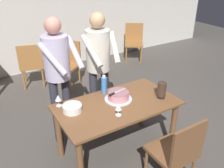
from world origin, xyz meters
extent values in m
plane|color=#4C4742|center=(0.00, 0.00, 0.00)|extent=(14.00, 14.00, 0.00)
cube|color=beige|center=(0.00, 3.30, 1.35)|extent=(10.00, 0.12, 2.70)
cube|color=brown|center=(0.00, 0.00, 0.73)|extent=(1.46, 0.80, 0.03)
cylinder|color=brown|center=(-0.65, -0.32, 0.36)|extent=(0.07, 0.07, 0.72)
cylinder|color=brown|center=(0.65, -0.32, 0.36)|extent=(0.07, 0.07, 0.72)
cylinder|color=brown|center=(-0.65, 0.32, 0.36)|extent=(0.07, 0.07, 0.72)
cylinder|color=brown|center=(0.65, 0.32, 0.36)|extent=(0.07, 0.07, 0.72)
cylinder|color=silver|center=(0.07, 0.08, 0.76)|extent=(0.34, 0.34, 0.01)
cylinder|color=#D18C93|center=(0.07, 0.08, 0.81)|extent=(0.26, 0.26, 0.09)
cylinder|color=#926267|center=(0.07, 0.08, 0.86)|extent=(0.25, 0.25, 0.01)
cube|color=silver|center=(0.09, 0.08, 0.87)|extent=(0.20, 0.06, 0.00)
cube|color=black|center=(-0.04, 0.06, 0.87)|extent=(0.08, 0.04, 0.02)
cylinder|color=white|center=(-0.52, 0.13, 0.76)|extent=(0.22, 0.22, 0.01)
cylinder|color=white|center=(-0.52, 0.13, 0.77)|extent=(0.22, 0.22, 0.01)
cylinder|color=white|center=(-0.52, 0.13, 0.78)|extent=(0.22, 0.22, 0.01)
cylinder|color=white|center=(-0.52, 0.13, 0.79)|extent=(0.22, 0.22, 0.01)
cylinder|color=white|center=(-0.52, 0.13, 0.80)|extent=(0.22, 0.22, 0.01)
cylinder|color=white|center=(-0.52, 0.13, 0.81)|extent=(0.22, 0.22, 0.01)
cylinder|color=white|center=(-0.52, 0.13, 0.81)|extent=(0.22, 0.22, 0.01)
cylinder|color=white|center=(-0.52, 0.13, 0.82)|extent=(0.22, 0.22, 0.01)
cylinder|color=silver|center=(-0.11, -0.21, 0.75)|extent=(0.07, 0.07, 0.00)
cylinder|color=silver|center=(-0.11, -0.21, 0.79)|extent=(0.01, 0.01, 0.07)
cone|color=silver|center=(-0.11, -0.21, 0.86)|extent=(0.08, 0.08, 0.07)
cylinder|color=silver|center=(-0.61, 0.32, 0.75)|extent=(0.07, 0.07, 0.00)
cylinder|color=silver|center=(-0.61, 0.32, 0.79)|extent=(0.01, 0.01, 0.07)
cone|color=silver|center=(-0.61, 0.32, 0.86)|extent=(0.08, 0.08, 0.07)
cylinder|color=#387AC6|center=(0.00, 0.32, 0.86)|extent=(0.07, 0.07, 0.22)
cylinder|color=silver|center=(0.00, 0.32, 0.98)|extent=(0.04, 0.04, 0.03)
cylinder|color=black|center=(0.55, -0.15, 0.77)|extent=(0.10, 0.10, 0.03)
cylinder|color=#3F2D23|center=(0.55, -0.15, 0.87)|extent=(0.11, 0.11, 0.18)
cylinder|color=#2D2D38|center=(0.17, 0.61, 0.47)|extent=(0.11, 0.11, 0.95)
cylinder|color=#2D2D38|center=(0.00, 0.63, 0.47)|extent=(0.11, 0.11, 0.95)
cylinder|color=beige|center=(0.08, 0.62, 1.23)|extent=(0.32, 0.32, 0.55)
sphere|color=tan|center=(0.08, 0.62, 1.62)|extent=(0.20, 0.20, 0.20)
cylinder|color=beige|center=(0.22, 0.42, 1.30)|extent=(0.20, 0.42, 0.34)
cylinder|color=beige|center=(-0.09, 0.45, 1.30)|extent=(0.11, 0.42, 0.34)
cylinder|color=#2D2D38|center=(-0.39, 0.67, 0.47)|extent=(0.11, 0.11, 0.95)
cylinder|color=#2D2D38|center=(-0.57, 0.63, 0.47)|extent=(0.11, 0.11, 0.95)
cylinder|color=#B7ADC6|center=(-0.48, 0.65, 1.23)|extent=(0.32, 0.32, 0.55)
sphere|color=tan|center=(-0.48, 0.65, 1.62)|extent=(0.20, 0.20, 0.20)
cylinder|color=#B7ADC6|center=(-0.29, 0.51, 1.30)|extent=(0.07, 0.42, 0.34)
cylinder|color=#B7ADC6|center=(-0.59, 0.44, 1.30)|extent=(0.24, 0.41, 0.34)
cube|color=brown|center=(0.26, -0.70, 0.43)|extent=(0.44, 0.44, 0.04)
cylinder|color=brown|center=(0.07, -0.52, 0.21)|extent=(0.04, 0.04, 0.41)
cylinder|color=brown|center=(0.44, -0.52, 0.21)|extent=(0.04, 0.04, 0.41)
cube|color=brown|center=(0.26, -0.90, 0.68)|extent=(0.44, 0.03, 0.45)
cube|color=#9E6633|center=(2.14, 2.61, 0.43)|extent=(0.61, 0.61, 0.04)
cylinder|color=#9E6633|center=(2.19, 2.36, 0.21)|extent=(0.04, 0.04, 0.41)
cylinder|color=#9E6633|center=(1.89, 2.56, 0.21)|extent=(0.04, 0.04, 0.41)
cylinder|color=#9E6633|center=(2.39, 2.66, 0.21)|extent=(0.04, 0.04, 0.41)
cylinder|color=#9E6633|center=(2.09, 2.86, 0.21)|extent=(0.04, 0.04, 0.41)
cube|color=#9E6633|center=(2.25, 2.78, 0.68)|extent=(0.38, 0.27, 0.45)
cube|color=#9E6633|center=(-0.39, 2.54, 0.43)|extent=(0.54, 0.54, 0.04)
cylinder|color=#9E6633|center=(-0.52, 2.77, 0.21)|extent=(0.04, 0.04, 0.41)
cylinder|color=#9E6633|center=(-0.17, 2.67, 0.21)|extent=(0.04, 0.04, 0.41)
cylinder|color=#9E6633|center=(-0.62, 2.42, 0.21)|extent=(0.04, 0.04, 0.41)
cylinder|color=#9E6633|center=(-0.27, 2.32, 0.21)|extent=(0.04, 0.04, 0.41)
cube|color=#9E6633|center=(-0.45, 2.35, 0.68)|extent=(0.43, 0.15, 0.45)
cube|color=#9E6633|center=(0.16, 2.12, 0.43)|extent=(0.62, 0.62, 0.04)
cylinder|color=#9E6633|center=(0.12, 1.87, 0.21)|extent=(0.04, 0.04, 0.41)
cylinder|color=#9E6633|center=(-0.10, 2.16, 0.21)|extent=(0.04, 0.04, 0.41)
cylinder|color=#9E6633|center=(0.41, 2.09, 0.21)|extent=(0.04, 0.04, 0.41)
cylinder|color=#9E6633|center=(0.19, 2.38, 0.21)|extent=(0.04, 0.04, 0.41)
cube|color=#9E6633|center=(0.32, 2.25, 0.68)|extent=(0.29, 0.37, 0.45)
cube|color=#9E6633|center=(1.01, 2.33, 0.43)|extent=(0.59, 0.59, 0.04)
cylinder|color=#9E6633|center=(1.09, 2.09, 0.21)|extent=(0.04, 0.04, 0.41)
cylinder|color=#9E6633|center=(0.77, 2.25, 0.21)|extent=(0.04, 0.04, 0.41)
cylinder|color=#9E6633|center=(1.25, 2.41, 0.21)|extent=(0.04, 0.04, 0.41)
cylinder|color=#9E6633|center=(0.93, 2.58, 0.21)|extent=(0.04, 0.04, 0.41)
cube|color=#9E6633|center=(1.10, 2.52, 0.68)|extent=(0.41, 0.22, 0.45)
camera|label=1|loc=(-1.34, -2.09, 2.29)|focal=38.96mm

